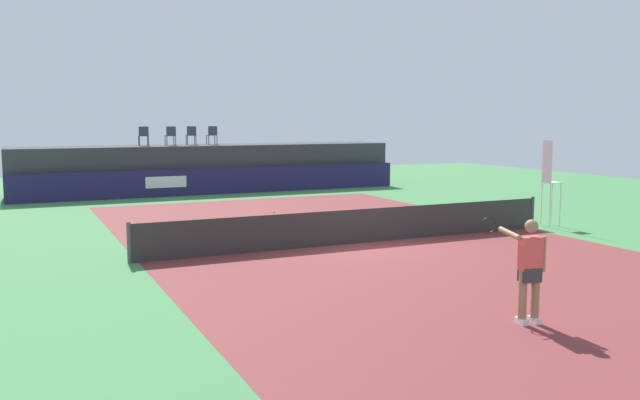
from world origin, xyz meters
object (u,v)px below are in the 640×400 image
(spectator_chair_left, at_px, (171,135))
(tennis_player, at_px, (529,267))
(spectator_chair_right, at_px, (212,134))
(tennis_ball, at_px, (274,212))
(net_post_near, at_px, (129,243))
(spectator_chair_center, at_px, (191,135))
(net_post_far, at_px, (532,212))
(spectator_chair_far_left, at_px, (144,135))
(umpire_chair, at_px, (549,177))

(spectator_chair_left, bearing_deg, tennis_player, -87.58)
(spectator_chair_right, xyz_separation_m, tennis_ball, (-0.17, -8.69, -2.66))
(tennis_ball, bearing_deg, net_post_near, -132.98)
(spectator_chair_left, relative_size, spectator_chair_center, 1.00)
(net_post_far, distance_m, tennis_player, 10.42)
(spectator_chair_center, xyz_separation_m, spectator_chair_right, (0.99, -0.10, 0.00))
(spectator_chair_far_left, relative_size, umpire_chair, 0.32)
(spectator_chair_right, xyz_separation_m, net_post_far, (6.00, -15.38, -2.19))
(spectator_chair_right, bearing_deg, umpire_chair, -66.63)
(spectator_chair_right, bearing_deg, spectator_chair_far_left, -178.78)
(spectator_chair_far_left, distance_m, spectator_chair_right, 3.26)
(umpire_chair, xyz_separation_m, net_post_near, (-13.04, -0.01, -1.09))
(spectator_chair_far_left, distance_m, spectator_chair_left, 1.22)
(spectator_chair_right, bearing_deg, tennis_player, -92.70)
(spectator_chair_center, relative_size, umpire_chair, 0.32)
(spectator_chair_far_left, xyz_separation_m, net_post_far, (9.26, -15.31, -2.19))
(spectator_chair_center, bearing_deg, tennis_player, -90.23)
(umpire_chair, height_order, net_post_near, umpire_chair)
(spectator_chair_far_left, bearing_deg, spectator_chair_center, 4.38)
(spectator_chair_left, distance_m, net_post_far, 17.30)
(net_post_far, relative_size, tennis_ball, 14.71)
(net_post_far, distance_m, tennis_ball, 9.11)
(spectator_chair_left, relative_size, umpire_chair, 0.32)
(spectator_chair_far_left, height_order, net_post_near, spectator_chair_far_left)
(spectator_chair_right, distance_m, umpire_chair, 16.78)
(spectator_chair_left, relative_size, tennis_player, 0.50)
(spectator_chair_center, bearing_deg, spectator_chair_far_left, -175.62)
(umpire_chair, height_order, tennis_player, umpire_chair)
(spectator_chair_right, relative_size, net_post_far, 0.89)
(spectator_chair_far_left, relative_size, spectator_chair_left, 1.00)
(spectator_chair_left, bearing_deg, tennis_ball, -77.49)
(umpire_chair, distance_m, net_post_far, 1.26)
(tennis_ball, bearing_deg, spectator_chair_left, 102.51)
(spectator_chair_right, height_order, net_post_near, spectator_chair_right)
(spectator_chair_left, xyz_separation_m, net_post_near, (-4.35, -15.16, -2.19))
(tennis_player, bearing_deg, umpire_chair, 44.63)
(tennis_player, height_order, tennis_ball, tennis_player)
(net_post_near, height_order, net_post_far, same)
(spectator_chair_left, xyz_separation_m, umpire_chair, (8.69, -15.15, -1.11))
(spectator_chair_center, relative_size, spectator_chair_right, 1.00)
(spectator_chair_far_left, relative_size, spectator_chair_center, 1.00)
(spectator_chair_far_left, height_order, tennis_player, spectator_chair_far_left)
(net_post_near, bearing_deg, net_post_far, 0.00)
(spectator_chair_center, height_order, spectator_chair_right, same)
(spectator_chair_right, height_order, net_post_far, spectator_chair_right)
(spectator_chair_center, bearing_deg, tennis_ball, -84.64)
(spectator_chair_far_left, bearing_deg, net_post_near, -101.58)
(net_post_near, distance_m, tennis_ball, 9.15)
(spectator_chair_left, bearing_deg, net_post_near, -106.02)
(spectator_chair_center, xyz_separation_m, net_post_near, (-5.41, -15.48, -2.19))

